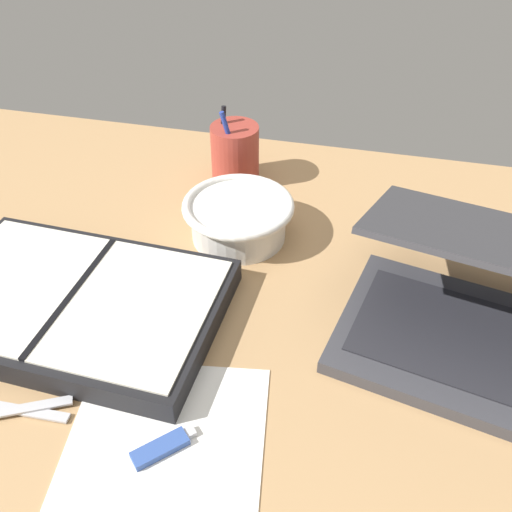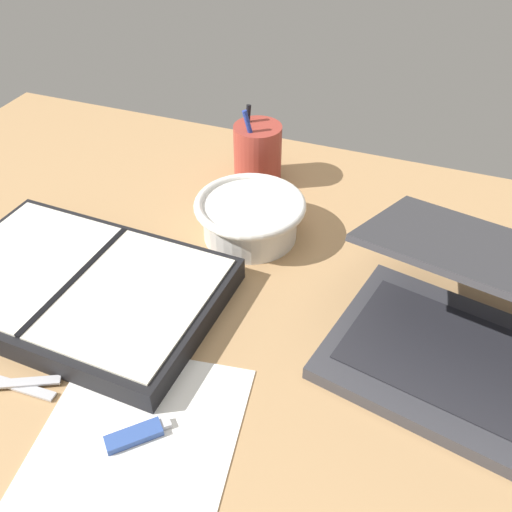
{
  "view_description": "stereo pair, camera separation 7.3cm",
  "coord_description": "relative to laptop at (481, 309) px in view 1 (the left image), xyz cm",
  "views": [
    {
      "loc": [
        14.86,
        -48.0,
        55.52
      ],
      "look_at": [
        1.9,
        6.52,
        9.0
      ],
      "focal_mm": 40.0,
      "sensor_mm": 36.0,
      "label": 1
    },
    {
      "loc": [
        21.81,
        -45.86,
        55.52
      ],
      "look_at": [
        1.9,
        6.52,
        9.0
      ],
      "focal_mm": 40.0,
      "sensor_mm": 36.0,
      "label": 2
    }
  ],
  "objects": [
    {
      "name": "planner",
      "position": [
        -50.05,
        -7.64,
        -3.12
      ],
      "size": [
        38.32,
        26.32,
        3.79
      ],
      "rotation": [
        0.0,
        0.0,
        -0.04
      ],
      "color": "black",
      "rests_on": "desk_top"
    },
    {
      "name": "usb_drive",
      "position": [
        -32.18,
        -23.92,
        -4.42
      ],
      "size": [
        6.21,
        6.23,
        1.0
      ],
      "rotation": [
        0.0,
        0.0,
        -0.78
      ],
      "color": "#33519E",
      "rests_on": "desk_top"
    },
    {
      "name": "pen_cup",
      "position": [
        -38.4,
        28.83,
        0.19
      ],
      "size": [
        8.14,
        8.14,
        13.82
      ],
      "color": "#9E382D",
      "rests_on": "desk_top"
    },
    {
      "name": "bowl",
      "position": [
        -33.73,
        13.31,
        -1.39
      ],
      "size": [
        16.68,
        16.68,
        6.34
      ],
      "color": "silver",
      "rests_on": "desk_top"
    },
    {
      "name": "paper_sheet_front",
      "position": [
        -31.82,
        -25.69,
        -4.84
      ],
      "size": [
        24.46,
        29.11,
        0.16
      ],
      "primitive_type": "cube",
      "rotation": [
        0.0,
        0.0,
        0.15
      ],
      "color": "white",
      "rests_on": "desk_top"
    },
    {
      "name": "desk_top",
      "position": [
        -30.0,
        -5.49,
        -5.92
      ],
      "size": [
        140.0,
        100.0,
        2.0
      ],
      "primitive_type": "cube",
      "color": "tan",
      "rests_on": "ground"
    },
    {
      "name": "laptop",
      "position": [
        0.0,
        0.0,
        0.0
      ],
      "size": [
        36.61,
        34.8,
        15.89
      ],
      "rotation": [
        0.0,
        0.0,
        -0.21
      ],
      "color": "#38383D",
      "rests_on": "desk_top"
    }
  ]
}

